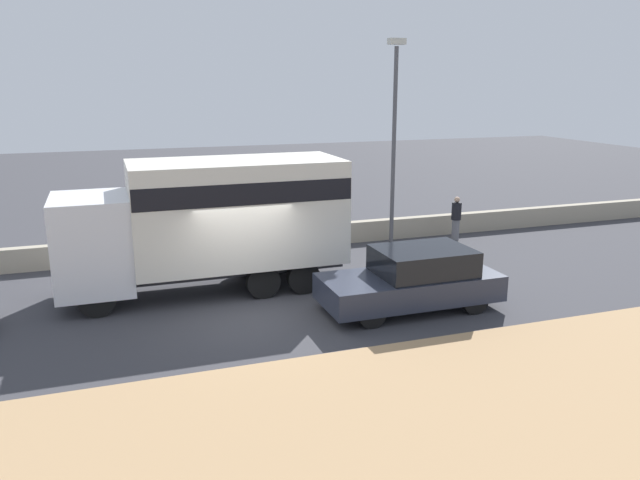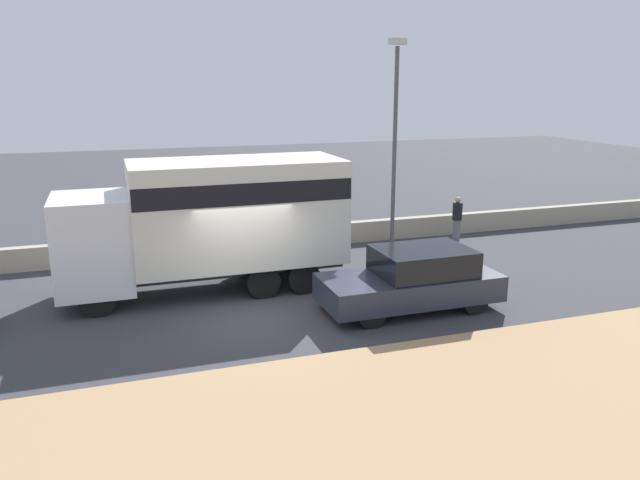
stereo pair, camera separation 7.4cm
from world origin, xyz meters
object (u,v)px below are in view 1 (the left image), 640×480
(street_lamp, at_px, (394,129))
(box_truck, at_px, (213,217))
(pedestrian, at_px, (456,218))
(car_hatchback, at_px, (413,279))

(street_lamp, xyz_separation_m, box_truck, (-6.66, -2.96, -1.93))
(street_lamp, height_order, box_truck, street_lamp)
(box_truck, xyz_separation_m, pedestrian, (9.06, 2.68, -1.24))
(street_lamp, distance_m, pedestrian, 3.98)
(box_truck, bearing_deg, pedestrian, -163.50)
(street_lamp, bearing_deg, pedestrian, -6.71)
(car_hatchback, distance_m, pedestrian, 7.35)
(box_truck, bearing_deg, car_hatchback, 145.69)
(box_truck, bearing_deg, street_lamp, -156.02)
(pedestrian, bearing_deg, car_hatchback, -129.25)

